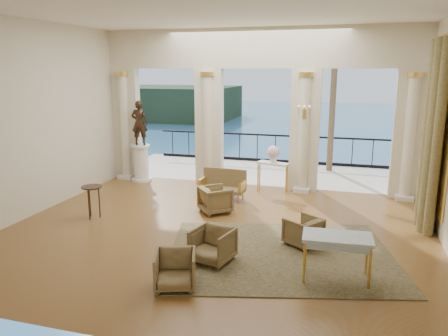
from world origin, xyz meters
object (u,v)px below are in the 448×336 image
(armchair_a, at_px, (175,268))
(armchair_c, at_px, (303,230))
(armchair_b, at_px, (212,244))
(armchair_d, at_px, (215,198))
(game_table, at_px, (337,240))
(side_table, at_px, (92,191))
(statue, at_px, (139,123))
(console_table, at_px, (273,167))
(settee, at_px, (223,184))
(pedestal, at_px, (141,164))

(armchair_a, xyz_separation_m, armchair_c, (1.76, 2.28, -0.01))
(armchair_b, height_order, armchair_d, armchair_d)
(game_table, distance_m, side_table, 5.75)
(armchair_c, height_order, statue, statue)
(statue, bearing_deg, console_table, 168.40)
(armchair_d, height_order, side_table, side_table)
(armchair_b, height_order, statue, statue)
(armchair_a, relative_size, settee, 0.53)
(console_table, height_order, side_table, console_table)
(armchair_b, distance_m, statue, 6.42)
(armchair_a, relative_size, game_table, 0.57)
(armchair_a, relative_size, armchair_c, 1.04)
(armchair_b, height_order, settee, settee)
(armchair_b, distance_m, armchair_d, 2.77)
(armchair_b, bearing_deg, console_table, 100.54)
(pedestal, relative_size, console_table, 1.19)
(armchair_c, relative_size, statue, 0.47)
(armchair_d, bearing_deg, pedestal, 13.19)
(pedestal, distance_m, console_table, 4.11)
(armchair_a, xyz_separation_m, armchair_d, (-0.50, 3.72, 0.02))
(pedestal, bearing_deg, armchair_c, -34.69)
(pedestal, height_order, console_table, pedestal)
(pedestal, distance_m, side_table, 3.47)
(game_table, xyz_separation_m, statue, (-6.02, 4.99, 1.12))
(armchair_b, relative_size, settee, 0.56)
(side_table, bearing_deg, armchair_c, -3.13)
(game_table, bearing_deg, statue, 136.91)
(armchair_c, height_order, pedestal, pedestal)
(armchair_d, distance_m, pedestal, 3.84)
(armchair_d, bearing_deg, game_table, -173.77)
(armchair_a, distance_m, armchair_c, 2.88)
(armchair_a, height_order, game_table, game_table)
(settee, bearing_deg, game_table, -48.79)
(armchair_a, xyz_separation_m, side_table, (-3.11, 2.54, 0.33))
(settee, bearing_deg, pedestal, 162.22)
(game_table, xyz_separation_m, side_table, (-5.54, 1.55, -0.03))
(console_table, bearing_deg, game_table, -51.06)
(game_table, bearing_deg, armchair_d, 133.50)
(armchair_d, bearing_deg, armchair_c, -163.39)
(armchair_b, bearing_deg, settee, 116.84)
(armchair_c, relative_size, pedestal, 0.55)
(armchair_c, xyz_separation_m, armchair_d, (-2.25, 1.44, 0.04))
(console_table, bearing_deg, statue, -163.53)
(statue, distance_m, console_table, 4.25)
(armchair_c, bearing_deg, armchair_b, -16.58)
(settee, xyz_separation_m, pedestal, (-2.96, 1.11, 0.15))
(side_table, bearing_deg, pedestal, 98.03)
(pedestal, bearing_deg, console_table, -1.13)
(settee, relative_size, pedestal, 1.08)
(armchair_a, xyz_separation_m, pedestal, (-3.60, 5.98, 0.22))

